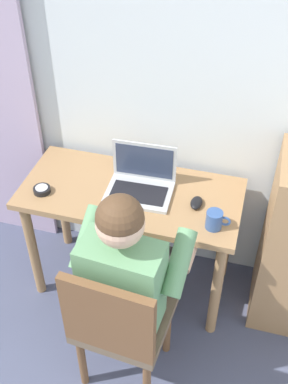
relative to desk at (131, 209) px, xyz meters
name	(u,v)px	position (x,y,z in m)	size (l,w,h in m)	color
wall_back	(216,82)	(0.35, 0.34, 0.63)	(4.80, 0.05, 2.50)	silver
desk	(131,209)	(0.00, 0.00, 0.00)	(1.17, 0.54, 0.74)	#9E754C
chair	(119,323)	(0.12, -0.62, -0.14)	(0.45, 0.43, 0.86)	brown
person_seated	(132,268)	(0.14, -0.44, 0.05)	(0.55, 0.60, 1.18)	#4C4C4C
laptop	(141,182)	(0.05, 0.03, 0.17)	(0.35, 0.26, 0.24)	#B7BABF
computer_mouse	(196,203)	(0.35, -0.02, 0.14)	(0.06, 0.10, 0.03)	black
desk_clock	(42,190)	(-0.45, -0.13, 0.14)	(0.09, 0.09, 0.03)	black
coffee_mug	(215,220)	(0.46, -0.15, 0.17)	(0.12, 0.08, 0.09)	#33518C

